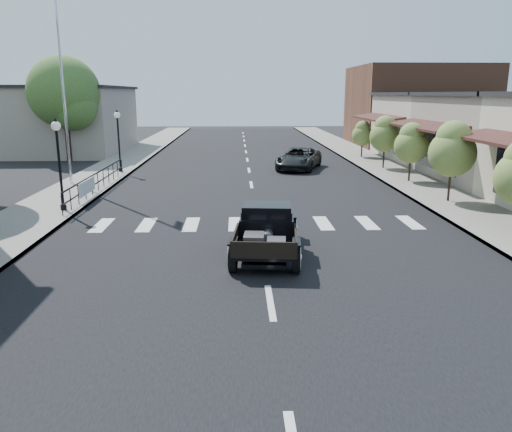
{
  "coord_description": "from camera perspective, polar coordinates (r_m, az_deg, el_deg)",
  "views": [
    {
      "loc": [
        -0.72,
        -13.47,
        4.62
      ],
      "look_at": [
        -0.16,
        1.22,
        1.0
      ],
      "focal_mm": 35.0,
      "sensor_mm": 36.0,
      "label": 1
    }
  ],
  "objects": [
    {
      "name": "road_markings",
      "position": [
        23.93,
        -0.4,
        2.7
      ],
      "size": [
        12.0,
        60.0,
        0.06
      ],
      "primitive_type": null,
      "color": "silver",
      "rests_on": "ground"
    },
    {
      "name": "flagpole",
      "position": [
        26.92,
        -21.53,
        17.23
      ],
      "size": [
        0.12,
        0.12,
        12.99
      ],
      "primitive_type": "cylinder",
      "color": "silver",
      "rests_on": "sidewalk_left"
    },
    {
      "name": "second_car",
      "position": [
        31.41,
        4.92,
        6.54
      ],
      "size": [
        3.64,
        5.23,
        1.33
      ],
      "primitive_type": "imported",
      "rotation": [
        0.0,
        0.0,
        -0.33
      ],
      "color": "black",
      "rests_on": "ground"
    },
    {
      "name": "sidewalk_left",
      "position": [
        29.86,
        -17.29,
        4.45
      ],
      "size": [
        3.0,
        80.0,
        0.15
      ],
      "primitive_type": "cube",
      "color": "gray",
      "rests_on": "ground"
    },
    {
      "name": "railing",
      "position": [
        24.7,
        -17.63,
        3.93
      ],
      "size": [
        0.08,
        10.0,
        1.0
      ],
      "primitive_type": null,
      "color": "black",
      "rests_on": "sidewalk_left"
    },
    {
      "name": "hotrod_pickup",
      "position": [
        14.53,
        1.23,
        -1.59
      ],
      "size": [
        2.44,
        4.53,
        1.51
      ],
      "primitive_type": null,
      "rotation": [
        0.0,
        0.0,
        -0.1
      ],
      "color": "black",
      "rests_on": "ground"
    },
    {
      "name": "ground",
      "position": [
        14.26,
        0.85,
        -5.07
      ],
      "size": [
        120.0,
        120.0,
        0.0
      ],
      "primitive_type": "plane",
      "color": "black",
      "rests_on": "ground"
    },
    {
      "name": "small_tree_e",
      "position": [
        37.12,
        12.04,
        8.54
      ],
      "size": [
        1.49,
        1.49,
        2.49
      ],
      "primitive_type": null,
      "color": "olive",
      "rests_on": "sidewalk_right"
    },
    {
      "name": "banner",
      "position": [
        22.82,
        -18.7,
        2.57
      ],
      "size": [
        0.04,
        2.2,
        0.6
      ],
      "primitive_type": null,
      "color": "silver",
      "rests_on": "sidewalk_left"
    },
    {
      "name": "far_building_right",
      "position": [
        48.29,
        17.85,
        11.85
      ],
      "size": [
        11.0,
        10.0,
        7.0
      ],
      "primitive_type": "cube",
      "color": "brown",
      "rests_on": "ground"
    },
    {
      "name": "low_building_left",
      "position": [
        43.91,
        -21.49,
        10.12
      ],
      "size": [
        10.0,
        12.0,
        5.0
      ],
      "primitive_type": "cube",
      "color": "#A79C8C",
      "rests_on": "ground"
    },
    {
      "name": "small_tree_b",
      "position": [
        22.66,
        21.42,
        5.69
      ],
      "size": [
        1.96,
        1.96,
        3.27
      ],
      "primitive_type": null,
      "color": "olive",
      "rests_on": "sidewalk_right"
    },
    {
      "name": "sidewalk_right",
      "position": [
        30.27,
        15.65,
        4.68
      ],
      "size": [
        3.0,
        80.0,
        0.15
      ],
      "primitive_type": "cube",
      "color": "gray",
      "rests_on": "ground"
    },
    {
      "name": "small_tree_c",
      "position": [
        27.31,
        17.26,
        6.89
      ],
      "size": [
        1.75,
        1.75,
        2.92
      ],
      "primitive_type": null,
      "color": "olive",
      "rests_on": "sidewalk_right"
    },
    {
      "name": "road",
      "position": [
        28.85,
        -0.71,
        4.63
      ],
      "size": [
        14.0,
        80.0,
        0.02
      ],
      "primitive_type": "cube",
      "color": "black",
      "rests_on": "ground"
    },
    {
      "name": "small_tree_d",
      "position": [
        31.79,
        14.47,
        8.09
      ],
      "size": [
        1.84,
        1.84,
        3.06
      ],
      "primitive_type": null,
      "color": "olive",
      "rests_on": "sidewalk_right"
    },
    {
      "name": "lamp_post_c",
      "position": [
        30.38,
        -15.41,
        8.27
      ],
      "size": [
        0.36,
        0.36,
        3.57
      ],
      "primitive_type": null,
      "color": "black",
      "rests_on": "sidewalk_left"
    },
    {
      "name": "big_tree_far",
      "position": [
        37.39,
        -20.96,
        11.33
      ],
      "size": [
        4.86,
        4.86,
        7.14
      ],
      "primitive_type": null,
      "color": "#3E6029",
      "rests_on": "ground"
    },
    {
      "name": "storefront_far",
      "position": [
        38.87,
        22.0,
        9.35
      ],
      "size": [
        10.0,
        9.0,
        4.5
      ],
      "primitive_type": "cube",
      "color": "beige",
      "rests_on": "ground"
    },
    {
      "name": "lamp_post_b",
      "position": [
        20.83,
        -21.54,
        5.46
      ],
      "size": [
        0.36,
        0.36,
        3.57
      ],
      "primitive_type": null,
      "color": "black",
      "rests_on": "sidewalk_left"
    }
  ]
}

